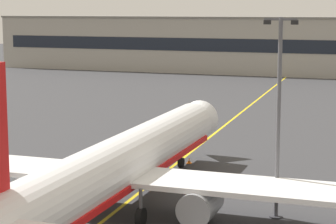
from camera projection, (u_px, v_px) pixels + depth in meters
name	position (u px, v px, depth m)	size (l,w,h in m)	color
taxiway_centreline	(186.00, 156.00, 64.04)	(0.30, 180.00, 0.01)	yellow
airliner_foreground	(115.00, 168.00, 45.17)	(32.08, 41.45, 11.65)	white
apron_lamp_post	(278.00, 115.00, 44.04)	(2.24, 0.90, 13.63)	#515156
safety_cone_by_nose_gear	(189.00, 161.00, 60.87)	(0.44, 0.44, 0.55)	orange
terminal_building	(307.00, 46.00, 140.58)	(144.57, 12.40, 12.45)	#9E998E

